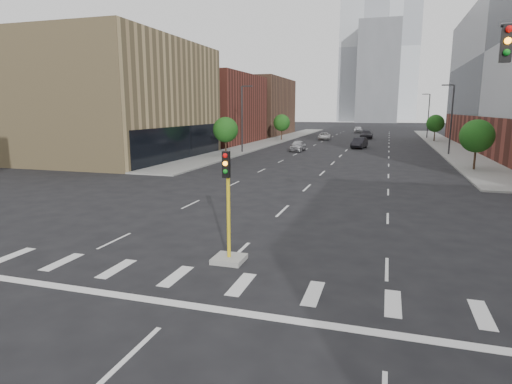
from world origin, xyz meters
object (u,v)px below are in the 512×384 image
at_px(median_traffic_signal, 229,238).
at_px(car_near_left, 298,146).
at_px(car_deep_right, 366,134).
at_px(car_mid_right, 359,143).
at_px(car_distant, 358,130).
at_px(car_far_left, 324,136).

xyz_separation_m(median_traffic_signal, car_near_left, (-6.63, 45.71, -0.20)).
bearing_deg(car_deep_right, car_mid_right, -89.66).
bearing_deg(car_near_left, car_deep_right, 75.34).
height_order(car_near_left, car_distant, car_distant).
height_order(median_traffic_signal, car_near_left, median_traffic_signal).
xyz_separation_m(car_mid_right, car_far_left, (-7.90, 17.35, -0.13)).
bearing_deg(car_far_left, car_distant, 74.36).
height_order(median_traffic_signal, car_far_left, median_traffic_signal).
relative_size(car_near_left, car_mid_right, 0.91).
bearing_deg(car_deep_right, car_far_left, -144.26).
distance_m(car_near_left, car_deep_right, 31.56).
relative_size(median_traffic_signal, car_near_left, 0.97).
bearing_deg(car_distant, car_mid_right, -92.19).
bearing_deg(car_deep_right, car_distant, 98.35).
height_order(median_traffic_signal, car_mid_right, median_traffic_signal).
distance_m(car_near_left, car_far_left, 24.90).
distance_m(car_near_left, car_mid_right, 11.13).
distance_m(car_far_left, car_distant, 28.30).
distance_m(median_traffic_signal, car_far_left, 70.89).
relative_size(car_far_left, car_distant, 1.02).
relative_size(car_far_left, car_deep_right, 0.84).
height_order(median_traffic_signal, car_deep_right, median_traffic_signal).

